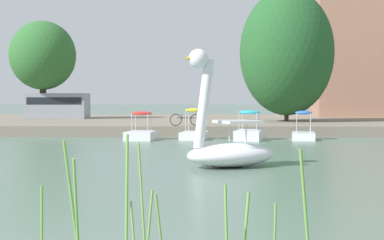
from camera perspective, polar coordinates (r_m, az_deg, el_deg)
name	(u,v)px	position (r m, az deg, el deg)	size (l,w,h in m)	color
shore_bank_far	(182,122)	(41.83, -1.03, -0.24)	(138.84, 25.99, 0.57)	slate
swan_boat	(227,145)	(15.77, 3.69, -2.59)	(3.04, 2.44, 3.36)	white
pedal_boat_red	(142,132)	(26.97, -5.26, -1.28)	(1.55, 2.24, 1.40)	white
pedal_boat_yellow	(194,131)	(27.15, 0.25, -1.17)	(1.48, 2.31, 1.55)	white
pedal_boat_cyan	(249,131)	(26.87, 5.98, -1.16)	(1.68, 2.53, 1.45)	white
pedal_boat_blue	(304,132)	(27.45, 11.51, -1.18)	(1.42, 2.20, 1.43)	white
tree_willow_overhanging	(287,53)	(36.79, 9.83, 6.92)	(8.52, 8.82, 8.65)	#423323
tree_broadleaf_behind_dock	(43,56)	(43.21, -15.26, 6.47)	(7.16, 7.17, 7.38)	#423323
bicycle_parked	(186,120)	(29.44, -0.63, 0.03)	(1.74, 0.14, 0.65)	black
parked_van	(58,105)	(43.02, -13.78, 1.54)	(4.71, 2.02, 1.92)	gray
reed_clump_foreground	(159,220)	(6.05, -3.42, -10.33)	(2.95, 1.46, 1.54)	#669942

